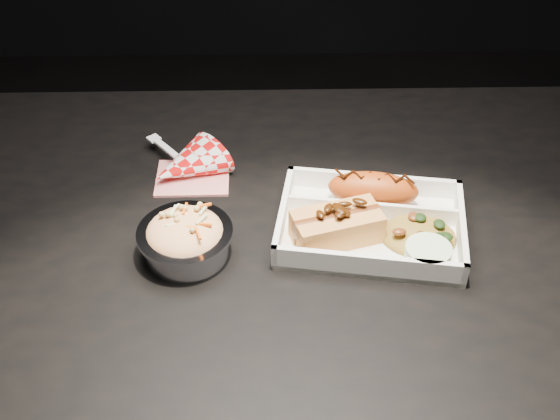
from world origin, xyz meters
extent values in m
cube|color=black|center=(0.00, 0.00, 0.73)|extent=(1.20, 0.80, 0.03)
cylinder|color=black|center=(-0.55, 0.35, 0.36)|extent=(0.05, 0.05, 0.72)
cylinder|color=black|center=(0.55, 0.35, 0.36)|extent=(0.05, 0.05, 0.72)
cube|color=white|center=(0.07, 0.00, 0.75)|extent=(0.28, 0.22, 0.01)
cube|color=white|center=(0.08, 0.09, 0.77)|extent=(0.25, 0.05, 0.04)
cube|color=white|center=(0.06, -0.08, 0.77)|extent=(0.25, 0.05, 0.04)
cube|color=white|center=(-0.05, 0.02, 0.77)|extent=(0.04, 0.18, 0.04)
cube|color=white|center=(0.19, -0.02, 0.77)|extent=(0.04, 0.18, 0.04)
cube|color=white|center=(0.07, 0.03, 0.77)|extent=(0.23, 0.04, 0.03)
ellipsoid|color=#B04511|center=(0.08, 0.06, 0.78)|extent=(0.13, 0.07, 0.05)
cube|color=#DE974C|center=(0.03, -0.03, 0.78)|extent=(0.12, 0.06, 0.04)
cube|color=#DE974C|center=(0.02, 0.00, 0.78)|extent=(0.12, 0.06, 0.04)
cylinder|color=brown|center=(0.02, -0.01, 0.79)|extent=(0.12, 0.06, 0.03)
ellipsoid|color=#A78130|center=(0.13, -0.02, 0.77)|extent=(0.11, 0.10, 0.03)
cylinder|color=beige|center=(0.13, -0.07, 0.77)|extent=(0.06, 0.06, 0.03)
cylinder|color=silver|center=(-0.18, -0.03, 0.77)|extent=(0.11, 0.11, 0.04)
cylinder|color=silver|center=(-0.18, -0.03, 0.79)|extent=(0.13, 0.13, 0.01)
ellipsoid|color=beige|center=(-0.18, -0.03, 0.79)|extent=(0.10, 0.10, 0.04)
cube|color=red|center=(-0.19, 0.13, 0.75)|extent=(0.11, 0.09, 0.00)
cone|color=red|center=(-0.20, 0.14, 0.77)|extent=(0.15, 0.15, 0.10)
cube|color=white|center=(-0.23, 0.19, 0.77)|extent=(0.05, 0.05, 0.00)
cube|color=white|center=(-0.25, 0.21, 0.77)|extent=(0.03, 0.03, 0.00)
camera|label=1|loc=(-0.07, -0.72, 1.40)|focal=45.00mm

